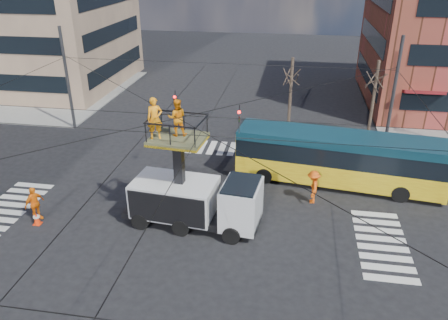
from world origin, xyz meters
TOP-DOWN VIEW (x-y plane):
  - ground at (0.00, 0.00)m, footprint 120.00×120.00m
  - sidewalk_nw at (-21.00, 21.00)m, footprint 18.00×18.00m
  - crosswalks at (0.00, 0.00)m, footprint 22.40×22.40m
  - overhead_network at (-0.07, 0.40)m, footprint 24.24×24.24m
  - tree_a at (5.00, 13.50)m, footprint 2.00×2.00m
  - tree_b at (11.00, 13.50)m, footprint 2.00×2.00m
  - utility_truck at (0.64, 0.21)m, footprint 7.19×3.20m
  - city_bus at (8.14, 5.92)m, footprint 12.36×4.12m
  - traffic_cone at (-7.52, -1.17)m, footprint 0.36×0.36m
  - worker_ground at (-7.76, -0.77)m, footprint 0.85×1.22m
  - flagger at (6.66, 3.42)m, footprint 0.75×1.28m

SIDE VIEW (x-z plane):
  - ground at x=0.00m, z-range 0.00..0.00m
  - crosswalks at x=0.00m, z-range 0.00..0.02m
  - sidewalk_nw at x=-21.00m, z-range 0.00..0.12m
  - traffic_cone at x=-7.52m, z-range 0.00..0.69m
  - worker_ground at x=-7.76m, z-range 0.00..1.92m
  - flagger at x=6.66m, z-range 0.00..1.96m
  - city_bus at x=8.14m, z-range 0.12..3.32m
  - utility_truck at x=0.64m, z-range -1.27..5.56m
  - overhead_network at x=-0.07m, z-range 0.29..8.29m
  - tree_a at x=5.00m, z-range 1.63..7.63m
  - tree_b at x=11.00m, z-range 1.63..7.63m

